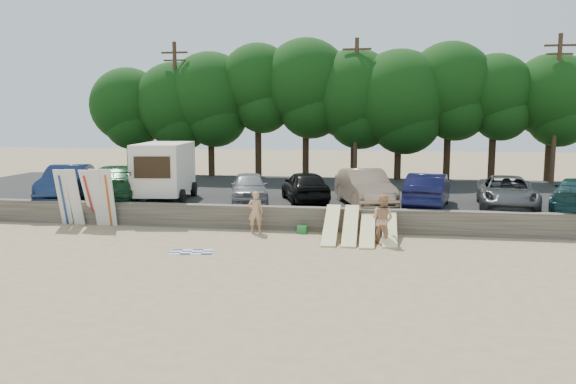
# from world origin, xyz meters

# --- Properties ---
(ground) EXTENTS (120.00, 120.00, 0.00)m
(ground) POSITION_xyz_m (0.00, 0.00, 0.00)
(ground) COLOR tan
(ground) RESTS_ON ground
(seawall) EXTENTS (44.00, 0.50, 1.00)m
(seawall) POSITION_xyz_m (0.00, 3.00, 0.50)
(seawall) COLOR #6B6356
(seawall) RESTS_ON ground
(parking_lot) EXTENTS (44.00, 14.50, 0.70)m
(parking_lot) POSITION_xyz_m (0.00, 10.50, 0.35)
(parking_lot) COLOR #282828
(parking_lot) RESTS_ON ground
(treeline) EXTENTS (33.49, 6.67, 9.31)m
(treeline) POSITION_xyz_m (-0.28, 17.51, 6.28)
(treeline) COLOR #382616
(treeline) RESTS_ON parking_lot
(utility_poles) EXTENTS (25.80, 0.26, 9.00)m
(utility_poles) POSITION_xyz_m (2.00, 16.00, 5.43)
(utility_poles) COLOR #473321
(utility_poles) RESTS_ON parking_lot
(box_trailer) EXTENTS (3.00, 4.68, 2.82)m
(box_trailer) POSITION_xyz_m (-6.93, 5.91, 2.28)
(box_trailer) COLOR silver
(box_trailer) RESTS_ON parking_lot
(car_0) EXTENTS (3.01, 5.44, 1.70)m
(car_0) POSITION_xyz_m (-11.86, 5.46, 1.55)
(car_0) COLOR #132245
(car_0) RESTS_ON parking_lot
(car_1) EXTENTS (4.01, 6.39, 1.73)m
(car_1) POSITION_xyz_m (-9.29, 5.72, 1.56)
(car_1) COLOR #173F21
(car_1) RESTS_ON parking_lot
(car_2) EXTENTS (2.70, 4.54, 1.45)m
(car_2) POSITION_xyz_m (-2.65, 5.88, 1.42)
(car_2) COLOR gray
(car_2) RESTS_ON parking_lot
(car_3) EXTENTS (3.13, 4.81, 1.52)m
(car_3) POSITION_xyz_m (-0.01, 6.49, 1.46)
(car_3) COLOR black
(car_3) RESTS_ON parking_lot
(car_4) EXTENTS (3.17, 5.39, 1.68)m
(car_4) POSITION_xyz_m (2.88, 5.73, 1.54)
(car_4) COLOR #9E8064
(car_4) RESTS_ON parking_lot
(car_5) EXTENTS (2.50, 4.97, 1.56)m
(car_5) POSITION_xyz_m (5.72, 5.66, 1.48)
(car_5) COLOR black
(car_5) RESTS_ON parking_lot
(car_6) EXTENTS (3.06, 5.50, 1.46)m
(car_6) POSITION_xyz_m (9.20, 5.83, 1.43)
(car_6) COLOR #414345
(car_6) RESTS_ON parking_lot
(surfboard_upright_0) EXTENTS (0.58, 0.80, 2.52)m
(surfboard_upright_0) POSITION_xyz_m (-10.29, 2.42, 1.26)
(surfboard_upright_0) COLOR silver
(surfboard_upright_0) RESTS_ON ground
(surfboard_upright_1) EXTENTS (0.53, 0.70, 2.54)m
(surfboard_upright_1) POSITION_xyz_m (-9.73, 2.37, 1.27)
(surfboard_upright_1) COLOR silver
(surfboard_upright_1) RESTS_ON ground
(surfboard_upright_2) EXTENTS (0.63, 0.88, 2.51)m
(surfboard_upright_2) POSITION_xyz_m (-9.14, 2.62, 1.25)
(surfboard_upright_2) COLOR silver
(surfboard_upright_2) RESTS_ON ground
(surfboard_upright_3) EXTENTS (0.54, 0.61, 2.56)m
(surfboard_upright_3) POSITION_xyz_m (-8.65, 2.43, 1.28)
(surfboard_upright_3) COLOR silver
(surfboard_upright_3) RESTS_ON ground
(surfboard_upright_4) EXTENTS (0.51, 0.55, 2.57)m
(surfboard_upright_4) POSITION_xyz_m (-8.15, 2.41, 1.28)
(surfboard_upright_4) COLOR silver
(surfboard_upright_4) RESTS_ON ground
(surfboard_low_0) EXTENTS (0.56, 2.81, 1.17)m
(surfboard_low_0) POSITION_xyz_m (1.70, 1.39, 0.59)
(surfboard_low_0) COLOR #F7EE9B
(surfboard_low_0) RESTS_ON ground
(surfboard_low_1) EXTENTS (0.56, 2.81, 1.18)m
(surfboard_low_1) POSITION_xyz_m (2.45, 1.40, 0.59)
(surfboard_low_1) COLOR #F7EE9B
(surfboard_low_1) RESTS_ON ground
(surfboard_low_2) EXTENTS (0.56, 2.91, 0.85)m
(surfboard_low_2) POSITION_xyz_m (3.12, 1.33, 0.43)
(surfboard_low_2) COLOR #F7EE9B
(surfboard_low_2) RESTS_ON ground
(surfboard_low_3) EXTENTS (0.56, 2.87, 1.00)m
(surfboard_low_3) POSITION_xyz_m (3.96, 1.58, 0.50)
(surfboard_low_3) COLOR #F7EE9B
(surfboard_low_3) RESTS_ON ground
(beachgoer_a) EXTENTS (0.69, 0.51, 1.74)m
(beachgoer_a) POSITION_xyz_m (-1.53, 2.19, 0.87)
(beachgoer_a) COLOR tan
(beachgoer_a) RESTS_ON ground
(beachgoer_b) EXTENTS (1.14, 1.06, 1.88)m
(beachgoer_b) POSITION_xyz_m (3.68, 1.04, 0.94)
(beachgoer_b) COLOR tan
(beachgoer_b) RESTS_ON ground
(cooler) EXTENTS (0.40, 0.33, 0.32)m
(cooler) POSITION_xyz_m (0.42, 2.40, 0.16)
(cooler) COLOR #248534
(cooler) RESTS_ON ground
(gear_bag) EXTENTS (0.30, 0.25, 0.22)m
(gear_bag) POSITION_xyz_m (1.47, 2.40, 0.11)
(gear_bag) COLOR orange
(gear_bag) RESTS_ON ground
(beach_towel) EXTENTS (1.73, 1.73, 0.00)m
(beach_towel) POSITION_xyz_m (-3.05, -1.51, 0.01)
(beach_towel) COLOR white
(beach_towel) RESTS_ON ground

